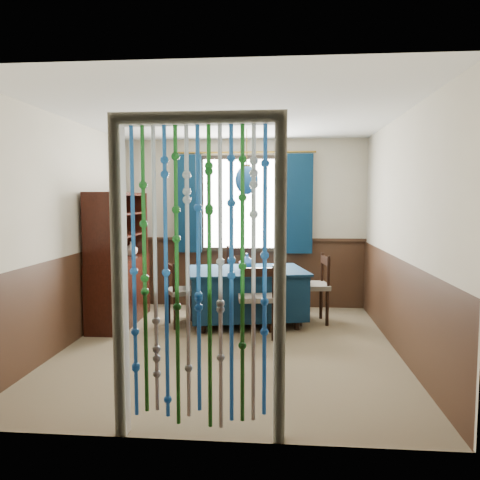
# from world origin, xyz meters

# --- Properties ---
(floor) EXTENTS (4.00, 4.00, 0.00)m
(floor) POSITION_xyz_m (0.00, 0.00, 0.00)
(floor) COLOR brown
(floor) RESTS_ON ground
(ceiling) EXTENTS (4.00, 4.00, 0.00)m
(ceiling) POSITION_xyz_m (0.00, 0.00, 2.50)
(ceiling) COLOR silver
(ceiling) RESTS_ON ground
(wall_back) EXTENTS (3.60, 0.00, 3.60)m
(wall_back) POSITION_xyz_m (0.00, 2.00, 1.25)
(wall_back) COLOR #BFB59C
(wall_back) RESTS_ON ground
(wall_front) EXTENTS (3.60, 0.00, 3.60)m
(wall_front) POSITION_xyz_m (0.00, -2.00, 1.25)
(wall_front) COLOR #BFB59C
(wall_front) RESTS_ON ground
(wall_left) EXTENTS (0.00, 4.00, 4.00)m
(wall_left) POSITION_xyz_m (-1.80, 0.00, 1.25)
(wall_left) COLOR #BFB59C
(wall_left) RESTS_ON ground
(wall_right) EXTENTS (0.00, 4.00, 4.00)m
(wall_right) POSITION_xyz_m (1.80, 0.00, 1.25)
(wall_right) COLOR #BFB59C
(wall_right) RESTS_ON ground
(wainscot_back) EXTENTS (3.60, 0.00, 3.60)m
(wainscot_back) POSITION_xyz_m (0.00, 1.99, 0.50)
(wainscot_back) COLOR #372115
(wainscot_back) RESTS_ON ground
(wainscot_front) EXTENTS (3.60, 0.00, 3.60)m
(wainscot_front) POSITION_xyz_m (0.00, -1.99, 0.50)
(wainscot_front) COLOR #372115
(wainscot_front) RESTS_ON ground
(wainscot_left) EXTENTS (0.00, 4.00, 4.00)m
(wainscot_left) POSITION_xyz_m (-1.79, 0.00, 0.50)
(wainscot_left) COLOR #372115
(wainscot_left) RESTS_ON ground
(wainscot_right) EXTENTS (0.00, 4.00, 4.00)m
(wainscot_right) POSITION_xyz_m (1.79, 0.00, 0.50)
(wainscot_right) COLOR #372115
(wainscot_right) RESTS_ON ground
(window) EXTENTS (1.32, 0.12, 1.42)m
(window) POSITION_xyz_m (0.00, 1.95, 1.55)
(window) COLOR black
(window) RESTS_ON wall_back
(doorway) EXTENTS (1.16, 0.12, 2.18)m
(doorway) POSITION_xyz_m (0.00, -1.94, 1.05)
(doorway) COLOR silver
(doorway) RESTS_ON ground
(dining_table) EXTENTS (1.67, 1.32, 0.71)m
(dining_table) POSITION_xyz_m (0.11, 0.98, 0.42)
(dining_table) COLOR #091E33
(dining_table) RESTS_ON floor
(chair_near) EXTENTS (0.48, 0.47, 0.87)m
(chair_near) POSITION_xyz_m (0.28, 0.39, 0.47)
(chair_near) COLOR black
(chair_near) RESTS_ON floor
(chair_far) EXTENTS (0.47, 0.44, 0.94)m
(chair_far) POSITION_xyz_m (-0.04, 1.67, 0.50)
(chair_far) COLOR black
(chair_far) RESTS_ON floor
(chair_left) EXTENTS (0.53, 0.54, 0.83)m
(chair_left) POSITION_xyz_m (-0.71, 0.83, 0.44)
(chair_left) COLOR black
(chair_left) RESTS_ON floor
(chair_right) EXTENTS (0.48, 0.50, 0.90)m
(chair_right) POSITION_xyz_m (0.98, 1.13, 0.48)
(chair_right) COLOR black
(chair_right) RESTS_ON floor
(sideboard) EXTENTS (0.47, 1.31, 1.70)m
(sideboard) POSITION_xyz_m (-1.55, 0.88, 0.59)
(sideboard) COLOR black
(sideboard) RESTS_ON floor
(pendant_lamp) EXTENTS (0.30, 0.30, 0.82)m
(pendant_lamp) POSITION_xyz_m (0.11, 0.98, 1.86)
(pendant_lamp) COLOR olive
(pendant_lamp) RESTS_ON ceiling
(vase_table) EXTENTS (0.25, 0.25, 0.20)m
(vase_table) POSITION_xyz_m (0.12, 0.91, 0.81)
(vase_table) COLOR #154A92
(vase_table) RESTS_ON dining_table
(bowl_shelf) EXTENTS (0.24, 0.24, 0.06)m
(bowl_shelf) POSITION_xyz_m (-1.49, 0.67, 1.19)
(bowl_shelf) COLOR beige
(bowl_shelf) RESTS_ON sideboard
(vase_sideboard) EXTENTS (0.24, 0.24, 0.21)m
(vase_sideboard) POSITION_xyz_m (-1.49, 1.23, 0.96)
(vase_sideboard) COLOR beige
(vase_sideboard) RESTS_ON sideboard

